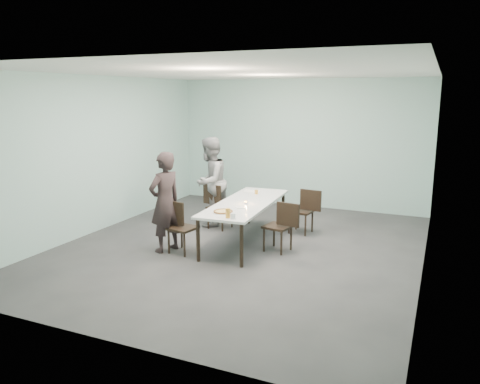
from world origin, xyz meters
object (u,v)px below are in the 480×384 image
at_px(diner_far, 210,182).
at_px(pizza, 223,212).
at_px(chair_far_left, 217,203).
at_px(chair_near_right, 282,223).
at_px(diner_near, 165,202).
at_px(water_tumbler, 233,216).
at_px(chair_far_right, 305,208).
at_px(table, 246,205).
at_px(tealight, 246,203).
at_px(amber_tumbler, 256,192).
at_px(chair_near_left, 179,223).
at_px(side_plate, 240,207).
at_px(beer_glass, 228,213).

distance_m(diner_far, pizza, 1.96).
xyz_separation_m(chair_far_left, pizza, (0.87, -1.51, 0.27)).
distance_m(chair_near_right, diner_near, 2.01).
relative_size(chair_near_right, water_tumbler, 9.67).
bearing_deg(chair_far_right, table, 55.88).
bearing_deg(water_tumbler, chair_far_right, 75.10).
height_order(pizza, water_tumbler, water_tumbler).
height_order(tealight, amber_tumbler, amber_tumbler).
relative_size(chair_near_left, side_plate, 4.83).
xyz_separation_m(table, chair_near_right, (0.77, -0.24, -0.19)).
bearing_deg(chair_near_left, tealight, 50.67).
bearing_deg(chair_near_right, tealight, 3.53).
bearing_deg(diner_far, beer_glass, 35.36).
distance_m(chair_near_right, amber_tumbler, 1.31).
relative_size(pizza, water_tumbler, 3.78).
relative_size(chair_near_left, chair_far_left, 1.00).
distance_m(tealight, amber_tumbler, 0.87).
bearing_deg(chair_far_right, chair_near_right, 93.96).
relative_size(chair_near_left, chair_near_right, 1.00).
relative_size(chair_near_right, amber_tumbler, 10.88).
distance_m(chair_far_right, pizza, 2.04).
height_order(pizza, side_plate, pizza).
bearing_deg(amber_tumbler, chair_near_right, -48.31).
distance_m(side_plate, beer_glass, 0.70).
bearing_deg(beer_glass, table, 98.85).
bearing_deg(chair_near_left, diner_far, 108.51).
relative_size(beer_glass, amber_tumbler, 1.88).
bearing_deg(side_plate, chair_far_right, 61.81).
bearing_deg(diner_far, diner_near, 2.77).
height_order(chair_near_left, beer_glass, beer_glass).
height_order(chair_far_left, diner_far, diner_far).
distance_m(table, chair_near_left, 1.27).
height_order(chair_near_right, chair_far_right, same).
bearing_deg(diner_far, chair_near_right, 63.06).
xyz_separation_m(chair_far_left, diner_far, (-0.21, 0.12, 0.40)).
relative_size(chair_far_right, water_tumbler, 9.67).
distance_m(diner_far, amber_tumbler, 1.04).
distance_m(chair_near_left, chair_near_right, 1.75).
distance_m(diner_far, tealight, 1.50).
height_order(table, tealight, tealight).
bearing_deg(diner_far, chair_far_left, 61.14).
xyz_separation_m(diner_far, tealight, (1.18, -0.92, -0.14)).
height_order(chair_near_left, diner_far, diner_far).
distance_m(diner_far, water_tumbler, 2.37).
distance_m(table, diner_far, 1.37).
xyz_separation_m(chair_far_left, side_plate, (0.99, -1.08, 0.25)).
relative_size(diner_far, beer_glass, 12.07).
bearing_deg(diner_near, table, 152.21).
bearing_deg(chair_far_left, chair_far_right, 19.30).
xyz_separation_m(chair_far_left, chair_near_right, (1.67, -0.88, 0.00)).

